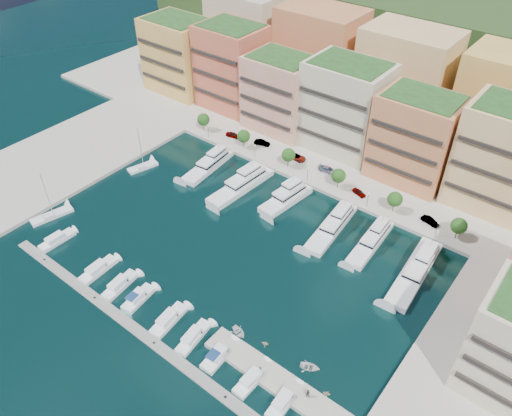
% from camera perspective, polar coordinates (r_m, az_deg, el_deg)
% --- Properties ---
extents(ground, '(400.00, 400.00, 0.00)m').
position_cam_1_polar(ground, '(116.64, -2.72, -4.29)').
color(ground, black).
rests_on(ground, ground).
extents(north_quay, '(220.00, 64.00, 2.00)m').
position_cam_1_polar(north_quay, '(158.93, 12.07, 7.94)').
color(north_quay, '#9E998E').
rests_on(north_quay, ground).
extents(west_quay, '(34.00, 76.00, 2.00)m').
position_cam_1_polar(west_quay, '(153.45, -22.73, 4.32)').
color(west_quay, '#9E998E').
rests_on(west_quay, ground).
extents(hillside, '(240.00, 40.00, 58.00)m').
position_cam_1_polar(hillside, '(198.90, 18.89, 13.29)').
color(hillside, '#1E3314').
rests_on(hillside, ground).
extents(south_pontoon, '(72.00, 2.20, 0.35)m').
position_cam_1_polar(south_pontoon, '(105.24, -14.92, -12.29)').
color(south_pontoon, gray).
rests_on(south_pontoon, ground).
extents(finger_pier, '(32.00, 5.00, 2.00)m').
position_cam_1_polar(finger_pier, '(93.86, 2.84, -19.51)').
color(finger_pier, '#9E998E').
rests_on(finger_pier, ground).
extents(apartment_0, '(22.00, 16.50, 24.80)m').
position_cam_1_polar(apartment_0, '(179.73, -8.80, 16.87)').
color(apartment_0, '#E4B853').
rests_on(apartment_0, north_quay).
extents(apartment_1, '(20.00, 16.50, 26.80)m').
position_cam_1_polar(apartment_1, '(166.45, -2.80, 15.80)').
color(apartment_1, '#C66742').
rests_on(apartment_1, north_quay).
extents(apartment_2, '(20.00, 15.50, 22.80)m').
position_cam_1_polar(apartment_2, '(154.03, 2.83, 12.97)').
color(apartment_2, tan).
rests_on(apartment_2, north_quay).
extents(apartment_3, '(22.00, 16.50, 25.80)m').
position_cam_1_polar(apartment_3, '(145.15, 10.17, 11.33)').
color(apartment_3, beige).
rests_on(apartment_3, north_quay).
extents(apartment_4, '(20.00, 15.50, 23.80)m').
position_cam_1_polar(apartment_4, '(136.54, 17.71, 7.63)').
color(apartment_4, '#CE7C4D').
rests_on(apartment_4, north_quay).
extents(apartment_5, '(22.00, 16.50, 26.80)m').
position_cam_1_polar(apartment_5, '(133.28, 26.70, 5.03)').
color(apartment_5, '#E9BF7B').
rests_on(apartment_5, north_quay).
extents(backblock_0, '(26.00, 18.00, 30.00)m').
position_cam_1_polar(backblock_0, '(188.07, -0.91, 19.19)').
color(backblock_0, beige).
rests_on(backblock_0, north_quay).
extents(backblock_1, '(26.00, 18.00, 30.00)m').
position_cam_1_polar(backblock_1, '(171.94, 7.24, 16.94)').
color(backblock_1, '#CE7C4D').
rests_on(backblock_1, north_quay).
extents(backblock_2, '(26.00, 18.00, 30.00)m').
position_cam_1_polar(backblock_2, '(159.86, 16.58, 13.88)').
color(backblock_2, '#E9BF7B').
rests_on(backblock_2, north_quay).
extents(backblock_3, '(26.00, 18.00, 30.00)m').
position_cam_1_polar(backblock_3, '(152.79, 26.79, 10.04)').
color(backblock_3, '#E4B853').
rests_on(backblock_3, north_quay).
extents(tree_0, '(3.80, 3.80, 5.65)m').
position_cam_1_polar(tree_0, '(156.06, -6.03, 10.03)').
color(tree_0, '#473323').
rests_on(tree_0, north_quay).
extents(tree_1, '(3.80, 3.80, 5.65)m').
position_cam_1_polar(tree_1, '(146.67, -1.42, 8.20)').
color(tree_1, '#473323').
rests_on(tree_1, north_quay).
extents(tree_2, '(3.80, 3.80, 5.65)m').
position_cam_1_polar(tree_2, '(138.50, 3.73, 6.08)').
color(tree_2, '#473323').
rests_on(tree_2, north_quay).
extents(tree_3, '(3.80, 3.80, 5.65)m').
position_cam_1_polar(tree_3, '(131.78, 9.42, 3.66)').
color(tree_3, '#473323').
rests_on(tree_3, north_quay).
extents(tree_4, '(3.80, 3.80, 5.65)m').
position_cam_1_polar(tree_4, '(126.73, 15.60, 0.97)').
color(tree_4, '#473323').
rests_on(tree_4, north_quay).
extents(tree_5, '(3.80, 3.80, 5.65)m').
position_cam_1_polar(tree_5, '(123.56, 22.19, -1.91)').
color(tree_5, '#473323').
rests_on(tree_5, north_quay).
extents(lamppost_0, '(0.30, 0.30, 4.20)m').
position_cam_1_polar(lamppost_0, '(152.63, -5.49, 8.96)').
color(lamppost_0, black).
rests_on(lamppost_0, north_quay).
extents(lamppost_1, '(0.30, 0.30, 4.20)m').
position_cam_1_polar(lamppost_1, '(142.41, -0.12, 6.74)').
color(lamppost_1, black).
rests_on(lamppost_1, north_quay).
extents(lamppost_2, '(0.30, 0.30, 4.20)m').
position_cam_1_polar(lamppost_2, '(133.83, 5.94, 4.15)').
color(lamppost_2, black).
rests_on(lamppost_2, north_quay).
extents(lamppost_3, '(0.30, 0.30, 4.20)m').
position_cam_1_polar(lamppost_3, '(127.24, 12.69, 1.19)').
color(lamppost_3, black).
rests_on(lamppost_3, north_quay).
extents(lamppost_4, '(0.30, 0.30, 4.20)m').
position_cam_1_polar(lamppost_4, '(122.95, 20.02, -2.05)').
color(lamppost_4, black).
rests_on(lamppost_4, north_quay).
extents(yacht_1, '(6.37, 19.02, 7.30)m').
position_cam_1_polar(yacht_1, '(141.45, -5.33, 4.99)').
color(yacht_1, white).
rests_on(yacht_1, ground).
extents(yacht_2, '(6.25, 21.77, 7.30)m').
position_cam_1_polar(yacht_2, '(133.32, -1.50, 2.83)').
color(yacht_2, white).
rests_on(yacht_2, ground).
extents(yacht_3, '(6.48, 16.46, 7.30)m').
position_cam_1_polar(yacht_3, '(128.79, 3.59, 1.27)').
color(yacht_3, white).
rests_on(yacht_3, ground).
extents(yacht_4, '(6.52, 20.78, 7.30)m').
position_cam_1_polar(yacht_4, '(121.60, 8.78, -1.95)').
color(yacht_4, white).
rests_on(yacht_4, ground).
extents(yacht_5, '(5.04, 18.39, 7.30)m').
position_cam_1_polar(yacht_5, '(119.25, 13.12, -3.55)').
color(yacht_5, white).
rests_on(yacht_5, ground).
extents(yacht_6, '(6.41, 23.42, 7.30)m').
position_cam_1_polar(yacht_6, '(115.00, 17.90, -6.62)').
color(yacht_6, white).
rests_on(yacht_6, ground).
extents(cruiser_0, '(2.73, 8.66, 2.55)m').
position_cam_1_polar(cruiser_0, '(125.99, -21.81, -3.43)').
color(cruiser_0, white).
rests_on(cruiser_0, ground).
extents(cruiser_2, '(3.36, 9.24, 2.55)m').
position_cam_1_polar(cruiser_2, '(115.54, -17.59, -6.74)').
color(cruiser_2, white).
rests_on(cruiser_2, ground).
extents(cruiser_3, '(3.78, 9.11, 2.55)m').
position_cam_1_polar(cruiser_3, '(110.98, -15.29, -8.50)').
color(cruiser_3, white).
rests_on(cruiser_3, ground).
extents(cruiser_4, '(3.73, 8.02, 2.66)m').
position_cam_1_polar(cruiser_4, '(107.53, -13.31, -10.00)').
color(cruiser_4, white).
rests_on(cruiser_4, ground).
extents(cruiser_5, '(3.77, 9.10, 2.55)m').
position_cam_1_polar(cruiser_5, '(102.68, -9.95, -12.49)').
color(cruiser_5, white).
rests_on(cruiser_5, ground).
extents(cruiser_6, '(3.57, 8.87, 2.55)m').
position_cam_1_polar(cruiser_6, '(99.41, -7.18, -14.47)').
color(cruiser_6, white).
rests_on(cruiser_6, ground).
extents(cruiser_7, '(3.34, 8.01, 2.66)m').
position_cam_1_polar(cruiser_7, '(96.59, -4.31, -16.45)').
color(cruiser_7, white).
rests_on(cruiser_7, ground).
extents(cruiser_8, '(2.77, 8.21, 2.55)m').
position_cam_1_polar(cruiser_8, '(93.67, -0.47, -18.98)').
color(cruiser_8, white).
rests_on(cruiser_8, ground).
extents(cruiser_9, '(3.12, 8.12, 2.55)m').
position_cam_1_polar(cruiser_9, '(91.60, 3.15, -21.22)').
color(cruiser_9, white).
rests_on(cruiser_9, ground).
extents(sailboat_2, '(4.95, 8.91, 13.20)m').
position_cam_1_polar(sailboat_2, '(144.61, -12.82, 4.56)').
color(sailboat_2, white).
rests_on(sailboat_2, ground).
extents(sailboat_0, '(5.19, 10.70, 13.20)m').
position_cam_1_polar(sailboat_0, '(134.06, -22.31, -0.84)').
color(sailboat_0, white).
rests_on(sailboat_0, ground).
extents(tender_2, '(4.36, 3.74, 0.76)m').
position_cam_1_polar(tender_2, '(95.69, 6.19, -17.63)').
color(tender_2, white).
rests_on(tender_2, ground).
extents(tender_3, '(1.68, 1.56, 0.73)m').
position_cam_1_polar(tender_3, '(93.28, 8.09, -20.24)').
color(tender_3, beige).
rests_on(tender_3, ground).
extents(tender_0, '(4.09, 3.39, 0.73)m').
position_cam_1_polar(tender_0, '(99.70, -1.99, -13.99)').
color(tender_0, silver).
rests_on(tender_0, ground).
extents(tender_1, '(1.79, 1.65, 0.78)m').
position_cam_1_polar(tender_1, '(98.10, 1.06, -15.20)').
color(tender_1, beige).
rests_on(tender_1, ground).
extents(car_0, '(4.82, 2.85, 1.54)m').
position_cam_1_polar(car_0, '(153.28, -2.63, 8.35)').
color(car_0, gray).
rests_on(car_0, north_quay).
extents(car_1, '(5.03, 2.89, 1.57)m').
position_cam_1_polar(car_1, '(149.23, 0.71, 7.47)').
color(car_1, gray).
rests_on(car_1, north_quay).
extents(car_2, '(5.74, 2.79, 1.57)m').
position_cam_1_polar(car_2, '(143.23, 4.65, 5.84)').
color(car_2, gray).
rests_on(car_2, north_quay).
extents(car_3, '(5.58, 2.86, 1.55)m').
position_cam_1_polar(car_3, '(138.93, 8.21, 4.36)').
color(car_3, gray).
rests_on(car_3, north_quay).
extents(car_4, '(4.29, 2.70, 1.36)m').
position_cam_1_polar(car_4, '(132.04, 11.71, 1.76)').
color(car_4, gray).
rests_on(car_4, north_quay).
extents(car_5, '(4.74, 2.52, 1.48)m').
position_cam_1_polar(car_5, '(127.47, 19.27, -1.41)').
color(car_5, gray).
rests_on(car_5, north_quay).
extents(person_0, '(0.60, 0.68, 1.57)m').
position_cam_1_polar(person_0, '(93.26, 0.51, -17.96)').
color(person_0, '#27324E').
rests_on(person_0, finger_pier).
extents(person_1, '(1.11, 1.04, 1.81)m').
position_cam_1_polar(person_1, '(91.11, 5.91, -20.32)').
color(person_1, '#433328').
rests_on(person_1, finger_pier).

